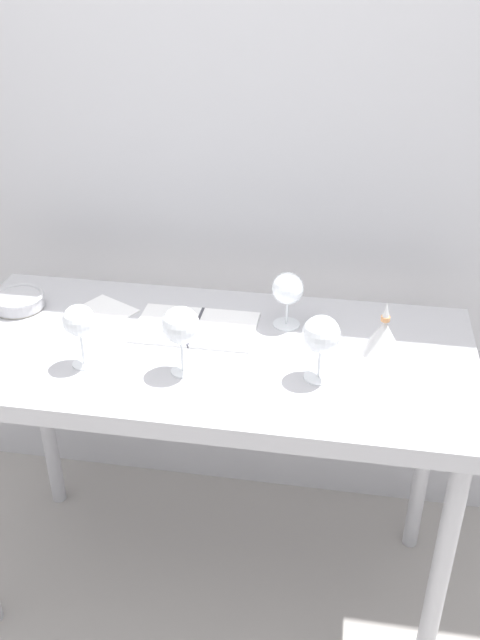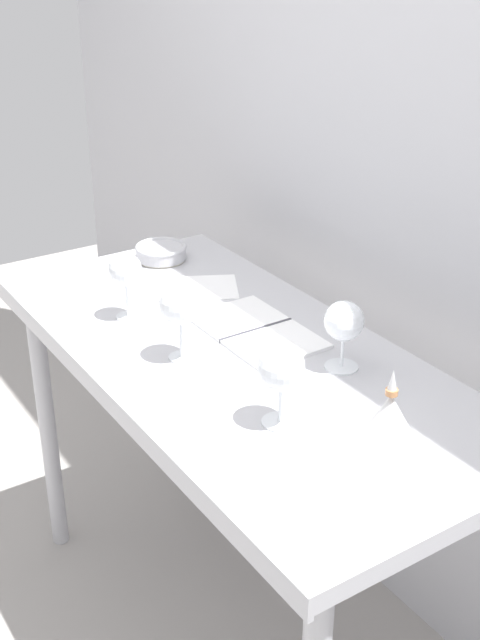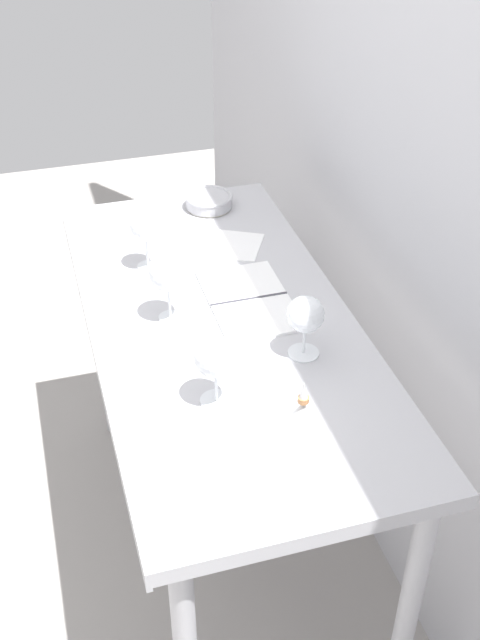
% 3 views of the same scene
% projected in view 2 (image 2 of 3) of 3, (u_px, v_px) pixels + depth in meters
% --- Properties ---
extents(ground_plane, '(6.00, 6.00, 0.00)m').
position_uv_depth(ground_plane, '(238.00, 636.00, 2.29)').
color(ground_plane, '#9F9A95').
extents(back_wall, '(3.80, 0.04, 2.60)m').
position_uv_depth(back_wall, '(411.00, 147.00, 1.96)').
color(back_wall, '#BCBCC1').
rests_on(back_wall, ground_plane).
extents(steel_counter, '(1.40, 0.65, 0.90)m').
position_uv_depth(steel_counter, '(236.00, 390.00, 1.94)').
color(steel_counter, '#B5B5BB').
rests_on(steel_counter, ground_plane).
extents(wine_glass_far_right, '(0.09, 0.09, 0.16)m').
position_uv_depth(wine_glass_far_right, '(344.00, 323.00, 1.77)').
color(wine_glass_far_right, white).
rests_on(wine_glass_far_right, steel_counter).
extents(wine_glass_near_right, '(0.09, 0.09, 0.17)m').
position_uv_depth(wine_glass_near_right, '(281.00, 369.00, 1.57)').
color(wine_glass_near_right, white).
rests_on(wine_glass_near_right, steel_counter).
extents(wine_glass_near_center, '(0.09, 0.09, 0.18)m').
position_uv_depth(wine_glass_near_center, '(180.00, 305.00, 1.80)').
color(wine_glass_near_center, white).
rests_on(wine_glass_near_center, steel_counter).
extents(wine_glass_near_left, '(0.08, 0.08, 0.17)m').
position_uv_depth(wine_glass_near_left, '(125.00, 271.00, 1.99)').
color(wine_glass_near_left, white).
rests_on(wine_glass_near_left, steel_counter).
extents(open_notebook, '(0.33, 0.21, 0.01)m').
position_uv_depth(open_notebook, '(256.00, 331.00, 1.97)').
color(open_notebook, white).
rests_on(open_notebook, steel_counter).
extents(tasting_sheet_upper, '(0.24, 0.26, 0.00)m').
position_uv_depth(tasting_sheet_upper, '(197.00, 288.00, 2.20)').
color(tasting_sheet_upper, white).
rests_on(tasting_sheet_upper, steel_counter).
extents(tasting_bowl, '(0.15, 0.15, 0.05)m').
position_uv_depth(tasting_bowl, '(161.00, 252.00, 2.37)').
color(tasting_bowl, beige).
rests_on(tasting_bowl, steel_counter).
extents(decanter_funnel, '(0.11, 0.11, 0.15)m').
position_uv_depth(decanter_funnel, '(389.00, 416.00, 1.55)').
color(decanter_funnel, silver).
rests_on(decanter_funnel, steel_counter).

